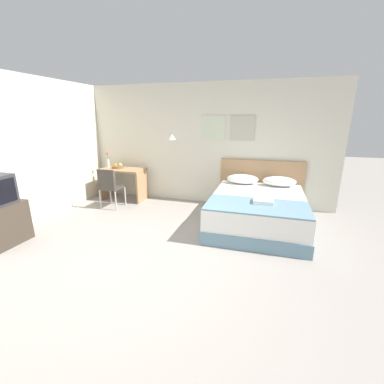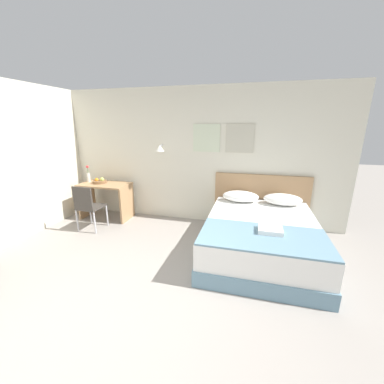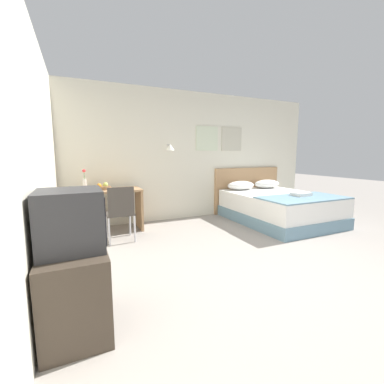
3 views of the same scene
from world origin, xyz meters
The scene contains 12 objects.
ground_plane centered at (0.00, 0.00, 0.00)m, with size 24.00×24.00×0.00m, color gray.
wall_back centered at (0.01, 3.03, 1.33)m, with size 5.97×0.31×2.65m.
bed centered at (1.43, 1.90, 0.28)m, with size 1.64×2.08×0.57m.
headboard centered at (1.43, 2.97, 0.52)m, with size 1.76×0.06×1.05m.
pillow_left centered at (1.07, 2.70, 0.67)m, with size 0.65×0.37×0.20m.
pillow_right centered at (1.80, 2.70, 0.67)m, with size 0.65×0.37×0.20m.
throw_blanket centered at (1.43, 1.30, 0.59)m, with size 1.59×0.83×0.02m.
folded_towel_near_foot centered at (1.53, 1.44, 0.63)m, with size 0.31×0.26×0.06m.
desk centered at (-1.74, 2.62, 0.51)m, with size 1.02×0.57×0.76m.
desk_chair centered at (-1.68, 1.96, 0.51)m, with size 0.42×0.42×0.88m.
fruit_bowl centered at (-1.87, 2.65, 0.79)m, with size 0.28×0.28×0.12m.
flower_vase centered at (-2.15, 2.67, 0.90)m, with size 0.06×0.06×0.36m.
Camera 2 is at (1.25, -1.54, 1.96)m, focal length 22.00 mm.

